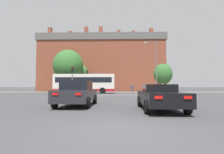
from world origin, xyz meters
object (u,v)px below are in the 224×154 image
at_px(bus_crossing_lead, 85,83).
at_px(street_lamp_junction, 154,62).
at_px(pedestrian_waiting, 74,87).
at_px(pedestrian_walking_west, 132,87).
at_px(traffic_light_near_left, 72,76).
at_px(pedestrian_walking_east, 163,87).
at_px(car_saloon_left, 77,93).
at_px(traffic_light_far_left, 87,77).
at_px(car_roadster_right, 160,97).

relative_size(bus_crossing_lead, street_lamp_junction, 1.25).
bearing_deg(pedestrian_waiting, street_lamp_junction, -84.23).
height_order(pedestrian_waiting, pedestrian_walking_west, pedestrian_waiting).
distance_m(bus_crossing_lead, street_lamp_junction, 12.34).
relative_size(traffic_light_near_left, street_lamp_junction, 0.48).
xyz_separation_m(traffic_light_near_left, pedestrian_waiting, (-2.49, 11.25, -1.67)).
height_order(pedestrian_walking_east, pedestrian_walking_west, pedestrian_walking_east).
distance_m(car_saloon_left, street_lamp_junction, 18.83).
height_order(traffic_light_far_left, street_lamp_junction, street_lamp_junction).
bearing_deg(pedestrian_waiting, traffic_light_near_left, -131.33).
bearing_deg(car_saloon_left, traffic_light_far_left, 99.53).
xyz_separation_m(traffic_light_far_left, pedestrian_walking_east, (15.74, 0.94, -1.96)).
bearing_deg(car_roadster_right, pedestrian_waiting, 113.35).
bearing_deg(pedestrian_walking_east, pedestrian_waiting, -177.65).
xyz_separation_m(traffic_light_far_left, pedestrian_waiting, (-2.75, 0.11, -2.01)).
bearing_deg(traffic_light_far_left, street_lamp_junction, -35.48).
height_order(car_saloon_left, pedestrian_walking_east, pedestrian_walking_east).
xyz_separation_m(car_roadster_right, pedestrian_waiting, (-11.03, 26.72, 0.34)).
height_order(car_saloon_left, pedestrian_waiting, pedestrian_waiting).
height_order(bus_crossing_lead, traffic_light_near_left, traffic_light_near_left).
distance_m(traffic_light_far_left, pedestrian_walking_west, 9.69).
xyz_separation_m(street_lamp_junction, pedestrian_walking_west, (-2.57, 9.38, -4.03)).
height_order(traffic_light_near_left, pedestrian_walking_east, traffic_light_near_left).
bearing_deg(traffic_light_near_left, pedestrian_walking_east, 37.03).
bearing_deg(car_saloon_left, traffic_light_near_left, 106.91).
relative_size(car_saloon_left, pedestrian_walking_east, 2.43).
xyz_separation_m(street_lamp_junction, pedestrian_walking_east, (3.74, 9.50, -3.91)).
bearing_deg(street_lamp_junction, traffic_light_far_left, 144.52).
bearing_deg(pedestrian_walking_east, bus_crossing_lead, -157.38).
bearing_deg(street_lamp_junction, car_roadster_right, -101.66).
distance_m(traffic_light_far_left, pedestrian_waiting, 3.41).
height_order(bus_crossing_lead, pedestrian_walking_east, bus_crossing_lead).
distance_m(car_roadster_right, bus_crossing_lead, 22.55).
bearing_deg(traffic_light_near_left, pedestrian_waiting, 102.47).
xyz_separation_m(pedestrian_waiting, pedestrian_walking_east, (18.50, 0.83, 0.05)).
distance_m(car_roadster_right, traffic_light_far_left, 27.97).
bearing_deg(street_lamp_junction, traffic_light_near_left, -168.13).
distance_m(pedestrian_walking_east, pedestrian_walking_west, 6.31).
bearing_deg(traffic_light_far_left, traffic_light_near_left, -91.36).
relative_size(car_saloon_left, traffic_light_near_left, 1.10).
distance_m(car_saloon_left, pedestrian_walking_west, 26.33).
xyz_separation_m(car_saloon_left, car_roadster_right, (4.76, -1.78, -0.11)).
relative_size(car_roadster_right, pedestrian_waiting, 2.61).
xyz_separation_m(street_lamp_junction, pedestrian_waiting, (-14.76, 8.67, -3.96)).
xyz_separation_m(car_saloon_left, bus_crossing_lead, (-3.03, 19.35, 0.98)).
bearing_deg(street_lamp_junction, pedestrian_walking_west, 105.34).
bearing_deg(traffic_light_far_left, pedestrian_waiting, 177.72).
relative_size(street_lamp_junction, pedestrian_walking_west, 5.09).
height_order(car_roadster_right, street_lamp_junction, street_lamp_junction).
relative_size(car_roadster_right, bus_crossing_lead, 0.43).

